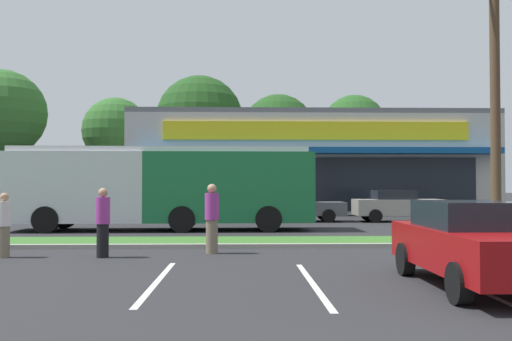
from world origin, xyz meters
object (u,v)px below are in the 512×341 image
Objects in this scene: city_bus at (162,185)px; car_3 at (474,243)px; pedestrian_far at (4,225)px; pedestrian_by_pole at (103,223)px; car_5 at (296,207)px; pedestrian_mid at (212,218)px; utility_pole at (491,59)px; car_0 at (397,205)px.

city_bus reaches higher than car_3.
pedestrian_by_pole is at bearing -122.17° from pedestrian_far.
pedestrian_by_pole is at bearing -114.40° from car_5.
pedestrian_mid is at bearing -135.92° from car_3.
pedestrian_far is (-13.57, -3.02, -4.87)m from utility_pole.
car_3 is 8.62m from pedestrian_by_pole.
car_0 is 18.84m from pedestrian_far.
pedestrian_by_pole reaches higher than car_5.
pedestrian_by_pole reaches higher than pedestrian_far.
pedestrian_far is (-5.09, -0.69, -0.11)m from pedestrian_mid.
pedestrian_by_pole is at bearing 86.91° from city_bus.
pedestrian_mid is (-4.85, 5.01, 0.14)m from car_3.
pedestrian_by_pole is 0.94× the size of pedestrian_mid.
utility_pole is 0.89× the size of city_bus.
pedestrian_far is at bearing 70.66° from city_bus.
pedestrian_by_pole reaches higher than car_0.
car_3 is 2.78× the size of pedestrian_far.
pedestrian_far is (-13.46, -13.19, 0.01)m from car_0.
car_5 is (5.79, 5.10, -1.04)m from city_bus.
car_3 is 2.44× the size of pedestrian_mid.
utility_pole is 14.73m from pedestrian_far.
pedestrian_by_pole is 2.76m from pedestrian_mid.
pedestrian_mid is (2.65, 0.75, 0.05)m from pedestrian_by_pole.
pedestrian_by_pole is (-0.30, -8.32, -0.90)m from city_bus.
city_bus is 14.52m from car_3.
utility_pole reaches higher than car_5.
car_0 is (-0.11, 10.17, -4.88)m from utility_pole.
utility_pole is at bearing -89.40° from car_0.
pedestrian_mid reaches higher than car_5.
car_3 is at bearing 118.76° from city_bus.
pedestrian_mid is 5.13m from pedestrian_far.
city_bus is 7.45× the size of pedestrian_far.
car_3 is 6.97m from pedestrian_mid.
city_bus is at bearing -149.92° from pedestrian_by_pole.
car_0 is 2.32× the size of pedestrian_mid.
utility_pole is 2.52× the size of car_0.
car_3 is at bearing -85.43° from car_5.
car_5 is at bearing -139.68° from city_bus.
utility_pole reaches higher than city_bus.
utility_pole reaches higher than pedestrian_mid.
car_3 is 10.83m from pedestrian_far.
pedestrian_far is (-9.93, 4.31, 0.03)m from car_3.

